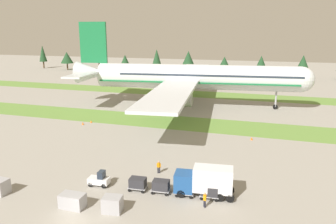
# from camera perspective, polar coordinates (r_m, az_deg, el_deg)

# --- Properties ---
(ground_plane) EXTENTS (400.00, 400.00, 0.00)m
(ground_plane) POSITION_cam_1_polar(r_m,az_deg,el_deg) (36.05, -16.17, -18.02)
(ground_plane) COLOR gray
(grass_strip_near) EXTENTS (320.00, 10.64, 0.01)m
(grass_strip_near) POSITION_cam_1_polar(r_m,az_deg,el_deg) (69.35, 1.73, -1.84)
(grass_strip_near) COLOR olive
(grass_strip_near) RESTS_ON ground
(grass_strip_far) EXTENTS (320.00, 10.64, 0.01)m
(grass_strip_far) POSITION_cam_1_polar(r_m,az_deg,el_deg) (101.00, 6.82, 3.04)
(grass_strip_far) COLOR olive
(grass_strip_far) RESTS_ON ground
(airliner) EXTENTS (60.57, 74.76, 21.26)m
(airliner) POSITION_cam_1_polar(r_m,az_deg,el_deg) (83.84, 3.68, 6.18)
(airliner) COLOR silver
(airliner) RESTS_ON ground
(baggage_tug) EXTENTS (2.68, 1.48, 1.97)m
(baggage_tug) POSITION_cam_1_polar(r_m,az_deg,el_deg) (42.38, -11.89, -11.46)
(baggage_tug) COLOR silver
(baggage_tug) RESTS_ON ground
(cargo_dolly_lead) EXTENTS (2.30, 1.65, 1.55)m
(cargo_dolly_lead) POSITION_cam_1_polar(r_m,az_deg,el_deg) (40.59, -5.30, -12.22)
(cargo_dolly_lead) COLOR #A3A3A8
(cargo_dolly_lead) RESTS_ON ground
(cargo_dolly_second) EXTENTS (2.30, 1.65, 1.55)m
(cargo_dolly_second) POSITION_cam_1_polar(r_m,az_deg,el_deg) (39.83, -1.24, -12.69)
(cargo_dolly_second) COLOR #A3A3A8
(cargo_dolly_second) RESTS_ON ground
(cargo_dolly_third) EXTENTS (2.30, 1.65, 1.55)m
(cargo_dolly_third) POSITION_cam_1_polar(r_m,az_deg,el_deg) (39.28, 2.97, -13.11)
(cargo_dolly_third) COLOR #A3A3A8
(cargo_dolly_third) RESTS_ON ground
(cargo_dolly_fourth) EXTENTS (2.30, 1.65, 1.55)m
(cargo_dolly_fourth) POSITION_cam_1_polar(r_m,az_deg,el_deg) (38.93, 7.29, -13.47)
(cargo_dolly_fourth) COLOR #A3A3A8
(cargo_dolly_fourth) RESTS_ON ground
(catering_truck) EXTENTS (7.16, 3.03, 3.58)m
(catering_truck) POSITION_cam_1_polar(r_m,az_deg,el_deg) (38.96, 6.47, -11.74)
(catering_truck) COLOR #1E4C8E
(catering_truck) RESTS_ON ground
(ground_crew_marshaller) EXTENTS (0.56, 0.36, 1.74)m
(ground_crew_marshaller) POSITION_cam_1_polar(r_m,az_deg,el_deg) (44.92, -1.62, -9.47)
(ground_crew_marshaller) COLOR black
(ground_crew_marshaller) RESTS_ON ground
(ground_crew_loader) EXTENTS (0.36, 0.49, 1.74)m
(ground_crew_loader) POSITION_cam_1_polar(r_m,az_deg,el_deg) (37.08, 6.43, -14.88)
(ground_crew_loader) COLOR black
(ground_crew_loader) RESTS_ON ground
(uld_container_1) EXTENTS (2.04, 1.65, 1.54)m
(uld_container_1) POSITION_cam_1_polar(r_m,az_deg,el_deg) (38.58, -16.77, -14.52)
(uld_container_1) COLOR #A3A3A8
(uld_container_1) RESTS_ON ground
(uld_container_2) EXTENTS (2.02, 1.63, 1.56)m
(uld_container_2) POSITION_cam_1_polar(r_m,az_deg,el_deg) (38.16, -15.88, -14.76)
(uld_container_2) COLOR #A3A3A8
(uld_container_2) RESTS_ON ground
(uld_container_3) EXTENTS (2.20, 1.86, 1.71)m
(uld_container_3) POSITION_cam_1_polar(r_m,az_deg,el_deg) (36.61, -9.67, -15.56)
(uld_container_3) COLOR #A3A3A8
(uld_container_3) RESTS_ON ground
(taxiway_marker_0) EXTENTS (0.44, 0.44, 0.61)m
(taxiway_marker_0) POSITION_cam_1_polar(r_m,az_deg,el_deg) (69.87, -14.64, -1.92)
(taxiway_marker_0) COLOR orange
(taxiway_marker_0) RESTS_ON ground
(taxiway_marker_1) EXTENTS (0.44, 0.44, 0.49)m
(taxiway_marker_1) POSITION_cam_1_polar(r_m,az_deg,el_deg) (71.03, -13.27, -1.63)
(taxiway_marker_1) COLOR orange
(taxiway_marker_1) RESTS_ON ground
(taxiway_marker_2) EXTENTS (0.44, 0.44, 0.52)m
(taxiway_marker_2) POSITION_cam_1_polar(r_m,az_deg,el_deg) (60.12, 14.39, -4.50)
(taxiway_marker_2) COLOR orange
(taxiway_marker_2) RESTS_ON ground
(distant_tree_line) EXTENTS (196.30, 10.84, 11.97)m
(distant_tree_line) POSITION_cam_1_polar(r_m,az_deg,el_deg) (146.25, 10.90, 8.77)
(distant_tree_line) COLOR #4C3823
(distant_tree_line) RESTS_ON ground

